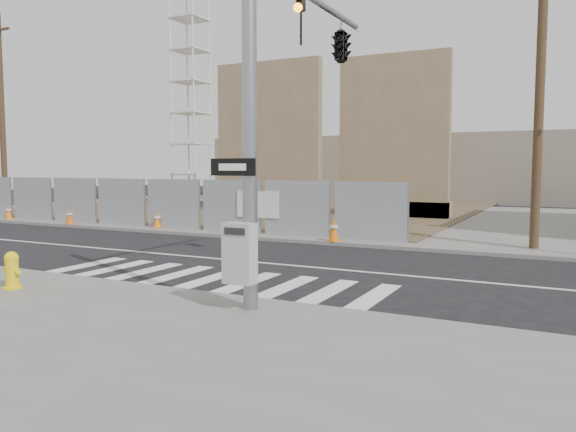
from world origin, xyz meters
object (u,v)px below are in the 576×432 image
at_px(signal_pole, 315,66).
at_px(traffic_cone_a, 8,212).
at_px(crane_tower, 190,68).
at_px(fire_hydrant, 12,270).
at_px(traffic_cone_d, 334,230).
at_px(traffic_cone_b, 70,216).
at_px(traffic_cone_c, 157,220).

distance_m(signal_pole, traffic_cone_a, 20.86).
relative_size(signal_pole, crane_tower, 0.39).
relative_size(fire_hydrant, traffic_cone_d, 1.00).
distance_m(traffic_cone_a, traffic_cone_d, 17.15).
bearing_deg(traffic_cone_a, signal_pole, -19.34).
bearing_deg(traffic_cone_b, traffic_cone_d, 0.00).
distance_m(traffic_cone_c, traffic_cone_d, 8.14).
relative_size(traffic_cone_b, traffic_cone_d, 0.89).
bearing_deg(traffic_cone_b, traffic_cone_c, 8.38).
distance_m(crane_tower, traffic_cone_d, 21.74).
bearing_deg(traffic_cone_a, traffic_cone_b, -6.02).
bearing_deg(fire_hydrant, crane_tower, 133.84).
bearing_deg(signal_pole, traffic_cone_c, 145.99).
bearing_deg(traffic_cone_b, traffic_cone_a, 173.98).
xyz_separation_m(traffic_cone_a, traffic_cone_c, (9.03, 0.15, -0.01)).
height_order(traffic_cone_a, traffic_cone_b, traffic_cone_b).
xyz_separation_m(fire_hydrant, traffic_cone_c, (-5.00, 10.47, -0.06)).
bearing_deg(fire_hydrant, traffic_cone_d, 87.77).
distance_m(traffic_cone_a, traffic_cone_b, 4.71).
xyz_separation_m(crane_tower, traffic_cone_b, (2.92, -12.78, -8.57)).
height_order(traffic_cone_b, traffic_cone_d, traffic_cone_d).
bearing_deg(signal_pole, traffic_cone_a, 160.66).
xyz_separation_m(crane_tower, fire_hydrant, (12.26, -22.61, -8.52)).
relative_size(signal_pole, traffic_cone_b, 10.23).
relative_size(fire_hydrant, traffic_cone_b, 1.12).
distance_m(crane_tower, fire_hydrant, 27.09).
bearing_deg(traffic_cone_d, traffic_cone_b, 180.00).
bearing_deg(traffic_cone_c, crane_tower, 120.89).
height_order(traffic_cone_a, traffic_cone_d, traffic_cone_d).
bearing_deg(traffic_cone_b, fire_hydrant, -46.46).
bearing_deg(traffic_cone_c, fire_hydrant, -64.49).
distance_m(fire_hydrant, traffic_cone_a, 17.41).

